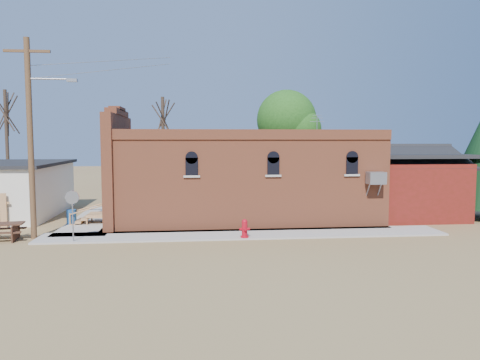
{
  "coord_description": "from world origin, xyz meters",
  "views": [
    {
      "loc": [
        -1.01,
        -20.71,
        4.52
      ],
      "look_at": [
        1.5,
        3.39,
        2.4
      ],
      "focal_mm": 35.0,
      "sensor_mm": 36.0,
      "label": 1
    }
  ],
  "objects": [
    {
      "name": "sidewalk_west",
      "position": [
        -6.3,
        6.0,
        0.04
      ],
      "size": [
        2.6,
        10.0,
        0.08
      ],
      "primitive_type": "cube",
      "color": "#9E9991",
      "rests_on": "ground"
    },
    {
      "name": "trash_barrel",
      "position": [
        -7.3,
        4.32,
        0.46
      ],
      "size": [
        0.58,
        0.58,
        0.76
      ],
      "primitive_type": "cylinder",
      "rotation": [
        0.0,
        0.0,
        0.2
      ],
      "color": "navy",
      "rests_on": "sidewalk_west"
    },
    {
      "name": "tree_bare_near",
      "position": [
        -3.0,
        13.0,
        5.96
      ],
      "size": [
        2.8,
        2.8,
        7.65
      ],
      "color": "#402E24",
      "rests_on": "ground"
    },
    {
      "name": "tree_leafy",
      "position": [
        6.0,
        13.5,
        5.93
      ],
      "size": [
        4.4,
        4.4,
        8.15
      ],
      "color": "#402E24",
      "rests_on": "ground"
    },
    {
      "name": "tree_bare_far",
      "position": [
        -14.0,
        14.0,
        6.36
      ],
      "size": [
        2.8,
        2.8,
        8.16
      ],
      "color": "#402E24",
      "rests_on": "ground"
    },
    {
      "name": "utility_pole",
      "position": [
        -8.14,
        1.2,
        4.77
      ],
      "size": [
        3.12,
        0.26,
        9.0
      ],
      "color": "#4D321F",
      "rests_on": "ground"
    },
    {
      "name": "picnic_table",
      "position": [
        -9.5,
        0.86,
        0.51
      ],
      "size": [
        2.04,
        1.63,
        0.78
      ],
      "rotation": [
        0.0,
        0.0,
        0.12
      ],
      "color": "#43271B",
      "rests_on": "ground"
    },
    {
      "name": "fire_hydrant",
      "position": [
        1.36,
        -0.0,
        0.49
      ],
      "size": [
        0.49,
        0.48,
        0.84
      ],
      "rotation": [
        0.0,
        0.0,
        0.36
      ],
      "color": "#AA0919",
      "rests_on": "sidewalk_south"
    },
    {
      "name": "sidewalk_south",
      "position": [
        1.5,
        0.9,
        0.04
      ],
      "size": [
        19.0,
        2.2,
        0.08
      ],
      "primitive_type": "cube",
      "color": "#9E9991",
      "rests_on": "ground"
    },
    {
      "name": "red_shed",
      "position": [
        11.5,
        5.5,
        2.27
      ],
      "size": [
        5.4,
        6.4,
        4.3
      ],
      "color": "#56180E",
      "rests_on": "ground"
    },
    {
      "name": "brick_bar",
      "position": [
        1.64,
        5.49,
        2.34
      ],
      "size": [
        16.4,
        7.97,
        6.3
      ],
      "color": "#AE5635",
      "rests_on": "ground"
    },
    {
      "name": "ground",
      "position": [
        0.0,
        0.0,
        0.0
      ],
      "size": [
        120.0,
        120.0,
        0.0
      ],
      "primitive_type": "plane",
      "color": "brown",
      "rests_on": "ground"
    },
    {
      "name": "stop_sign",
      "position": [
        -6.16,
        0.0,
        1.8
      ],
      "size": [
        0.6,
        0.17,
        2.23
      ],
      "rotation": [
        0.0,
        0.0,
        -0.22
      ],
      "color": "gray",
      "rests_on": "sidewalk_south"
    }
  ]
}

